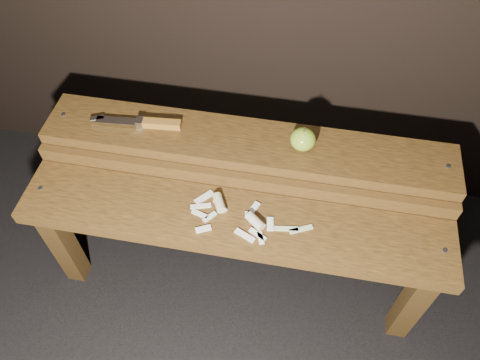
% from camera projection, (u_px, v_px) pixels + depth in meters
% --- Properties ---
extents(ground, '(60.00, 60.00, 0.00)m').
position_uv_depth(ground, '(237.00, 272.00, 1.64)').
color(ground, black).
extents(bench_front_tier, '(1.20, 0.20, 0.42)m').
position_uv_depth(bench_front_tier, '(232.00, 234.00, 1.32)').
color(bench_front_tier, '#35220D').
rests_on(bench_front_tier, ground).
extents(bench_rear_tier, '(1.20, 0.21, 0.50)m').
position_uv_depth(bench_rear_tier, '(246.00, 160.00, 1.41)').
color(bench_rear_tier, '#35220D').
rests_on(bench_rear_tier, ground).
extents(apple, '(0.07, 0.07, 0.08)m').
position_uv_depth(apple, '(303.00, 139.00, 1.30)').
color(apple, olive).
rests_on(apple, bench_rear_tier).
extents(knife, '(0.27, 0.05, 0.02)m').
position_uv_depth(knife, '(150.00, 123.00, 1.37)').
color(knife, '#8D5A1E').
rests_on(knife, bench_rear_tier).
extents(apple_scraps, '(0.34, 0.15, 0.03)m').
position_uv_depth(apple_scraps, '(238.00, 215.00, 1.27)').
color(apple_scraps, beige).
rests_on(apple_scraps, bench_front_tier).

